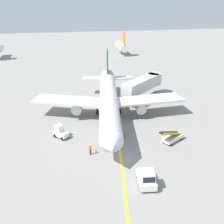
# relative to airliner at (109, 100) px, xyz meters

# --- Properties ---
(ground_plane) EXTENTS (300.00, 300.00, 0.00)m
(ground_plane) POSITION_rel_airliner_xyz_m (-0.85, -13.94, -3.42)
(ground_plane) COLOR gray
(taxi_line_yellow) EXTENTS (13.45, 78.96, 0.01)m
(taxi_line_yellow) POSITION_rel_airliner_xyz_m (-0.09, -8.94, -3.41)
(taxi_line_yellow) COLOR yellow
(taxi_line_yellow) RESTS_ON ground
(airliner) EXTENTS (28.22, 35.24, 10.10)m
(airliner) POSITION_rel_airliner_xyz_m (0.00, 0.00, 0.00)
(airliner) COLOR silver
(airliner) RESTS_ON ground
(jet_bridge) EXTENTS (11.15, 10.41, 4.85)m
(jet_bridge) POSITION_rel_airliner_xyz_m (9.50, 8.14, 0.12)
(jet_bridge) COLOR beige
(jet_bridge) RESTS_ON ground
(pushback_tug) EXTENTS (2.35, 3.82, 2.20)m
(pushback_tug) POSITION_rel_airliner_xyz_m (0.72, -20.51, -2.42)
(pushback_tug) COLOR silver
(pushback_tug) RESTS_ON ground
(baggage_tug_near_wing) EXTENTS (2.58, 2.65, 2.10)m
(baggage_tug_near_wing) POSITION_rel_airliner_xyz_m (-9.05, -6.32, -2.49)
(baggage_tug_near_wing) COLOR silver
(baggage_tug_near_wing) RESTS_ON ground
(belt_loader_forward_hold) EXTENTS (4.96, 3.58, 2.59)m
(belt_loader_forward_hold) POSITION_rel_airliner_xyz_m (7.99, -11.08, -2.64)
(belt_loader_forward_hold) COLOR silver
(belt_loader_forward_hold) RESTS_ON ground
(baggage_cart_loaded) EXTENTS (1.91, 3.83, 0.94)m
(baggage_cart_loaded) POSITION_rel_airliner_xyz_m (0.30, -7.09, -2.95)
(baggage_cart_loaded) COLOR #A5A5A8
(baggage_cart_loaded) RESTS_ON ground
(ground_crew_marshaller) EXTENTS (0.36, 0.24, 1.70)m
(ground_crew_marshaller) POSITION_rel_airliner_xyz_m (-4.99, -12.36, -2.51)
(ground_crew_marshaller) COLOR #26262D
(ground_crew_marshaller) RESTS_ON ground
(safety_cone_nose_left) EXTENTS (0.36, 0.36, 0.44)m
(safety_cone_nose_left) POSITION_rel_airliner_xyz_m (-3.76, 1.51, -3.20)
(safety_cone_nose_left) COLOR orange
(safety_cone_nose_left) RESTS_ON ground
(safety_cone_nose_right) EXTENTS (0.36, 0.36, 0.44)m
(safety_cone_nose_right) POSITION_rel_airliner_xyz_m (-4.16, -11.76, -3.20)
(safety_cone_nose_right) COLOR orange
(safety_cone_nose_right) RESTS_ON ground
(safety_cone_wingtip_left) EXTENTS (0.36, 0.36, 0.44)m
(safety_cone_wingtip_left) POSITION_rel_airliner_xyz_m (0.21, 1.05, -3.20)
(safety_cone_wingtip_left) COLOR orange
(safety_cone_wingtip_left) RESTS_ON ground
(distant_aircraft_far_right) EXTENTS (3.00, 10.10, 8.80)m
(distant_aircraft_far_right) POSITION_rel_airliner_xyz_m (15.98, 57.92, -0.20)
(distant_aircraft_far_right) COLOR silver
(distant_aircraft_far_right) RESTS_ON ground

